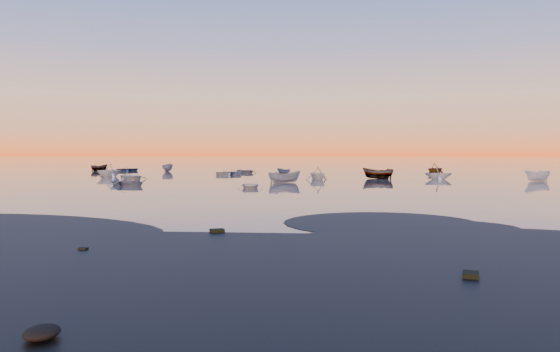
# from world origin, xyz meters

# --- Properties ---
(ground) EXTENTS (600.00, 600.00, 0.00)m
(ground) POSITION_xyz_m (0.00, 100.00, 0.00)
(ground) COLOR #685D56
(ground) RESTS_ON ground
(mud_lobes) EXTENTS (140.00, 6.00, 0.07)m
(mud_lobes) POSITION_xyz_m (0.00, -1.00, 0.01)
(mud_lobes) COLOR black
(mud_lobes) RESTS_ON ground
(moored_fleet) EXTENTS (124.00, 58.00, 1.20)m
(moored_fleet) POSITION_xyz_m (0.00, 53.00, 0.00)
(moored_fleet) COLOR beige
(moored_fleet) RESTS_ON ground
(boat_near_left) EXTENTS (3.66, 4.62, 1.07)m
(boat_near_left) POSITION_xyz_m (-15.63, 29.65, 0.00)
(boat_near_left) COLOR slate
(boat_near_left) RESTS_ON ground
(boat_near_center) EXTENTS (3.03, 4.30, 1.37)m
(boat_near_center) POSITION_xyz_m (0.41, 36.90, 0.00)
(boat_near_center) COLOR slate
(boat_near_center) RESTS_ON ground
(boat_near_right) EXTENTS (4.08, 3.43, 1.31)m
(boat_near_right) POSITION_xyz_m (4.15, 44.28, 0.00)
(boat_near_right) COLOR beige
(boat_near_right) RESTS_ON ground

